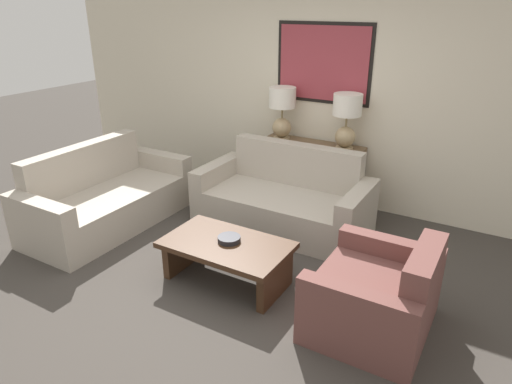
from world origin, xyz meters
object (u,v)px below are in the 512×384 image
table_lamp_right (347,116)px  decorative_bowl (229,239)px  console_table (310,174)px  table_lamp_left (282,108)px  coffee_table (227,253)px  armchair_near_back_wall (377,298)px  couch_by_side (106,199)px  couch_by_back_wall (284,201)px

table_lamp_right → decorative_bowl: table_lamp_right is taller
table_lamp_right → console_table: bearing=180.0°
table_lamp_left → table_lamp_right: 0.82m
coffee_table → armchair_near_back_wall: armchair_near_back_wall is taller
console_table → table_lamp_left: (-0.41, 0.00, 0.77)m
couch_by_side → table_lamp_right: bearing=37.7°
console_table → couch_by_back_wall: 0.71m
table_lamp_left → armchair_near_back_wall: size_ratio=0.65×
couch_by_back_wall → couch_by_side: size_ratio=1.00×
decorative_bowl → armchair_near_back_wall: (1.34, 0.01, -0.14)m
table_lamp_right → coffee_table: 2.19m
console_table → coffee_table: 1.98m
coffee_table → couch_by_back_wall: bearing=93.4°
table_lamp_right → armchair_near_back_wall: table_lamp_right is taller
table_lamp_left → coffee_table: 2.22m
console_table → decorative_bowl: (0.08, -1.95, 0.03)m
console_table → armchair_near_back_wall: (1.43, -1.93, -0.12)m
couch_by_back_wall → armchair_near_back_wall: bearing=-40.7°
table_lamp_right → coffee_table: (-0.34, -1.98, -0.87)m
console_table → armchair_near_back_wall: bearing=-53.5°
coffee_table → decorative_bowl: size_ratio=5.49×
table_lamp_right → decorative_bowl: size_ratio=3.11×
console_table → couch_by_back_wall: (0.00, -0.71, -0.10)m
table_lamp_left → couch_by_back_wall: size_ratio=0.33×
armchair_near_back_wall → console_table: bearing=126.5°
table_lamp_right → coffee_table: table_lamp_right is taller
couch_by_back_wall → couch_by_side: bearing=-151.0°
armchair_near_back_wall → table_lamp_right: bearing=117.7°
coffee_table → decorative_bowl: (0.01, 0.03, 0.13)m
table_lamp_left → table_lamp_right: same height
couch_by_side → coffee_table: (1.85, -0.29, -0.00)m
console_table → couch_by_back_wall: size_ratio=0.66×
table_lamp_right → couch_by_back_wall: 1.20m
table_lamp_left → couch_by_side: table_lamp_left is taller
couch_by_side → coffee_table: 1.87m
couch_by_side → armchair_near_back_wall: couch_by_side is taller
couch_by_back_wall → decorative_bowl: couch_by_back_wall is taller
console_table → decorative_bowl: console_table is taller
couch_by_side → decorative_bowl: (1.85, -0.26, 0.13)m
table_lamp_left → couch_by_back_wall: (0.41, -0.71, -0.87)m
couch_by_back_wall → table_lamp_left: bearing=120.2°
table_lamp_left → coffee_table: size_ratio=0.57×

